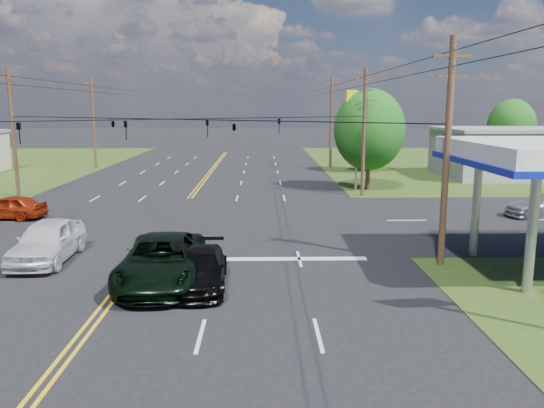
{
  "coord_description": "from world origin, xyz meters",
  "views": [
    {
      "loc": [
        5.33,
        -18.76,
        6.7
      ],
      "look_at": [
        5.82,
        6.0,
        2.14
      ],
      "focal_mm": 35.0,
      "sensor_mm": 36.0,
      "label": 1
    }
  ],
  "objects_px": {
    "tree_right_b": "(370,131)",
    "pickup_dkgreen": "(162,261)",
    "pole_ne": "(364,131)",
    "pole_right_far": "(331,121)",
    "suv_black": "(200,269)",
    "retail_ne": "(516,154)",
    "pickup_white": "(47,241)",
    "pole_nw": "(13,131)",
    "tree_far_r": "(511,126)",
    "pole_left_far": "(93,121)",
    "tree_right_a": "(369,130)",
    "pole_se": "(447,151)"
  },
  "relations": [
    {
      "from": "pole_ne",
      "to": "pickup_dkgreen",
      "type": "xyz_separation_m",
      "value": [
        -11.51,
        -20.11,
        -4.02
      ]
    },
    {
      "from": "pole_right_far",
      "to": "tree_right_b",
      "type": "height_order",
      "value": "pole_right_far"
    },
    {
      "from": "tree_right_a",
      "to": "tree_far_r",
      "type": "distance_m",
      "value": 26.91
    },
    {
      "from": "pole_se",
      "to": "pole_nw",
      "type": "xyz_separation_m",
      "value": [
        -26.0,
        18.0,
        0.0
      ]
    },
    {
      "from": "tree_far_r",
      "to": "pole_nw",
      "type": "bearing_deg",
      "value": -155.92
    },
    {
      "from": "pole_left_far",
      "to": "pickup_dkgreen",
      "type": "relative_size",
      "value": 1.56
    },
    {
      "from": "pickup_white",
      "to": "suv_black",
      "type": "bearing_deg",
      "value": -28.31
    },
    {
      "from": "pole_ne",
      "to": "pickup_dkgreen",
      "type": "height_order",
      "value": "pole_ne"
    },
    {
      "from": "pole_se",
      "to": "tree_right_a",
      "type": "height_order",
      "value": "pole_se"
    },
    {
      "from": "tree_right_a",
      "to": "pole_left_far",
      "type": "bearing_deg",
      "value": 149.35
    },
    {
      "from": "tree_right_b",
      "to": "pole_right_far",
      "type": "bearing_deg",
      "value": 131.19
    },
    {
      "from": "pole_right_far",
      "to": "suv_black",
      "type": "bearing_deg",
      "value": -104.18
    },
    {
      "from": "retail_ne",
      "to": "pickup_dkgreen",
      "type": "xyz_separation_m",
      "value": [
        -28.51,
        -31.11,
        -1.31
      ]
    },
    {
      "from": "retail_ne",
      "to": "pole_nw",
      "type": "bearing_deg",
      "value": -165.65
    },
    {
      "from": "pole_nw",
      "to": "tree_right_b",
      "type": "relative_size",
      "value": 1.34
    },
    {
      "from": "pole_ne",
      "to": "tree_far_r",
      "type": "xyz_separation_m",
      "value": [
        21.0,
        21.0,
        -0.37
      ]
    },
    {
      "from": "tree_right_a",
      "to": "tree_right_b",
      "type": "relative_size",
      "value": 1.15
    },
    {
      "from": "tree_right_a",
      "to": "tree_far_r",
      "type": "xyz_separation_m",
      "value": [
        20.0,
        18.0,
        -0.33
      ]
    },
    {
      "from": "pickup_dkgreen",
      "to": "pickup_white",
      "type": "xyz_separation_m",
      "value": [
        -5.59,
        3.11,
        0.02
      ]
    },
    {
      "from": "tree_right_b",
      "to": "pole_nw",
      "type": "bearing_deg",
      "value": -153.05
    },
    {
      "from": "retail_ne",
      "to": "pole_ne",
      "type": "relative_size",
      "value": 1.47
    },
    {
      "from": "pole_se",
      "to": "tree_right_a",
      "type": "distance_m",
      "value": 21.02
    },
    {
      "from": "tree_right_a",
      "to": "pickup_white",
      "type": "distance_m",
      "value": 27.26
    },
    {
      "from": "pole_ne",
      "to": "pole_left_far",
      "type": "bearing_deg",
      "value": 143.84
    },
    {
      "from": "tree_far_r",
      "to": "suv_black",
      "type": "height_order",
      "value": "tree_far_r"
    },
    {
      "from": "pickup_white",
      "to": "pole_nw",
      "type": "bearing_deg",
      "value": 116.08
    },
    {
      "from": "retail_ne",
      "to": "pole_ne",
      "type": "distance_m",
      "value": 20.43
    },
    {
      "from": "pole_nw",
      "to": "tree_far_r",
      "type": "height_order",
      "value": "pole_nw"
    },
    {
      "from": "pole_left_far",
      "to": "pickup_white",
      "type": "relative_size",
      "value": 1.87
    },
    {
      "from": "tree_right_b",
      "to": "pickup_dkgreen",
      "type": "height_order",
      "value": "tree_right_b"
    },
    {
      "from": "retail_ne",
      "to": "pole_ne",
      "type": "bearing_deg",
      "value": -147.09
    },
    {
      "from": "pole_nw",
      "to": "pickup_dkgreen",
      "type": "xyz_separation_m",
      "value": [
        14.49,
        -20.11,
        -4.02
      ]
    },
    {
      "from": "pole_right_far",
      "to": "tree_far_r",
      "type": "xyz_separation_m",
      "value": [
        21.0,
        2.0,
        -0.62
      ]
    },
    {
      "from": "pole_se",
      "to": "pole_nw",
      "type": "bearing_deg",
      "value": 145.3
    },
    {
      "from": "suv_black",
      "to": "pole_left_far",
      "type": "bearing_deg",
      "value": 110.06
    },
    {
      "from": "pole_nw",
      "to": "tree_right_b",
      "type": "height_order",
      "value": "pole_nw"
    },
    {
      "from": "tree_right_a",
      "to": "suv_black",
      "type": "relative_size",
      "value": 1.7
    },
    {
      "from": "pole_ne",
      "to": "tree_right_b",
      "type": "bearing_deg",
      "value": 76.87
    },
    {
      "from": "pole_left_far",
      "to": "tree_right_a",
      "type": "bearing_deg",
      "value": -30.65
    },
    {
      "from": "pole_ne",
      "to": "suv_black",
      "type": "xyz_separation_m",
      "value": [
        -10.0,
        -20.57,
        -4.22
      ]
    },
    {
      "from": "pole_se",
      "to": "pickup_white",
      "type": "bearing_deg",
      "value": 176.65
    },
    {
      "from": "pole_se",
      "to": "tree_far_r",
      "type": "distance_m",
      "value": 44.3
    },
    {
      "from": "pickup_white",
      "to": "tree_far_r",
      "type": "bearing_deg",
      "value": 43.36
    },
    {
      "from": "pole_nw",
      "to": "pickup_dkgreen",
      "type": "height_order",
      "value": "pole_nw"
    },
    {
      "from": "pole_left_far",
      "to": "pickup_white",
      "type": "xyz_separation_m",
      "value": [
        8.91,
        -36.0,
        -4.26
      ]
    },
    {
      "from": "tree_right_b",
      "to": "suv_black",
      "type": "relative_size",
      "value": 1.47
    },
    {
      "from": "pole_se",
      "to": "suv_black",
      "type": "relative_size",
      "value": 1.97
    },
    {
      "from": "pole_se",
      "to": "pole_right_far",
      "type": "relative_size",
      "value": 0.95
    },
    {
      "from": "tree_right_b",
      "to": "pole_ne",
      "type": "bearing_deg",
      "value": -103.13
    },
    {
      "from": "pole_ne",
      "to": "suv_black",
      "type": "distance_m",
      "value": 23.26
    }
  ]
}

